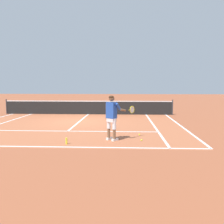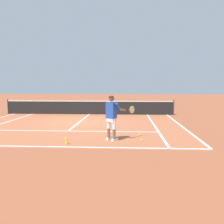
# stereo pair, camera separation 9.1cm
# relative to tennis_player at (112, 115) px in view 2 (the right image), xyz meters

# --- Properties ---
(ground_plane) EXTENTS (80.00, 80.00, 0.00)m
(ground_plane) POSITION_rel_tennis_player_xyz_m (-2.12, 4.84, -0.99)
(ground_plane) COLOR #9E5133
(court_inner_surface) EXTENTS (10.98, 9.67, 0.00)m
(court_inner_surface) POSITION_rel_tennis_player_xyz_m (-2.12, 3.53, -0.99)
(court_inner_surface) COLOR #B2603D
(court_inner_surface) RESTS_ON ground
(line_baseline) EXTENTS (10.98, 0.10, 0.01)m
(line_baseline) POSITION_rel_tennis_player_xyz_m (-2.12, -1.10, -0.99)
(line_baseline) COLOR white
(line_baseline) RESTS_ON ground
(line_service) EXTENTS (8.23, 0.10, 0.01)m
(line_service) POSITION_rel_tennis_player_xyz_m (-2.12, 1.77, -0.99)
(line_service) COLOR white
(line_service) RESTS_ON ground
(line_centre_service) EXTENTS (0.10, 6.40, 0.01)m
(line_centre_service) POSITION_rel_tennis_player_xyz_m (-2.12, 4.97, -0.99)
(line_centre_service) COLOR white
(line_centre_service) RESTS_ON ground
(line_singles_left) EXTENTS (0.10, 9.27, 0.01)m
(line_singles_left) POSITION_rel_tennis_player_xyz_m (-6.23, 3.53, -0.99)
(line_singles_left) COLOR white
(line_singles_left) RESTS_ON ground
(line_singles_right) EXTENTS (0.10, 9.27, 0.01)m
(line_singles_right) POSITION_rel_tennis_player_xyz_m (2.00, 3.53, -0.99)
(line_singles_right) COLOR white
(line_singles_right) RESTS_ON ground
(line_doubles_right) EXTENTS (0.10, 9.27, 0.01)m
(line_doubles_right) POSITION_rel_tennis_player_xyz_m (3.37, 3.53, -0.99)
(line_doubles_right) COLOR white
(line_doubles_right) RESTS_ON ground
(tennis_net) EXTENTS (11.96, 0.08, 1.07)m
(tennis_net) POSITION_rel_tennis_player_xyz_m (-2.12, 8.17, -0.49)
(tennis_net) COLOR #333338
(tennis_net) RESTS_ON ground
(tennis_player) EXTENTS (1.12, 0.81, 1.71)m
(tennis_player) POSITION_rel_tennis_player_xyz_m (0.00, 0.00, 0.00)
(tennis_player) COLOR white
(tennis_player) RESTS_ON ground
(tennis_ball_near_feet) EXTENTS (0.07, 0.07, 0.07)m
(tennis_ball_near_feet) POSITION_rel_tennis_player_xyz_m (1.10, 0.98, -0.96)
(tennis_ball_near_feet) COLOR #CCE02D
(tennis_ball_near_feet) RESTS_ON ground
(tennis_ball_by_baseline) EXTENTS (0.07, 0.07, 0.07)m
(tennis_ball_by_baseline) POSITION_rel_tennis_player_xyz_m (1.12, -0.05, -0.96)
(tennis_ball_by_baseline) COLOR #CCE02D
(tennis_ball_by_baseline) RESTS_ON ground
(water_bottle) EXTENTS (0.07, 0.07, 0.24)m
(water_bottle) POSITION_rel_tennis_player_xyz_m (-1.60, -0.70, -0.87)
(water_bottle) COLOR yellow
(water_bottle) RESTS_ON ground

